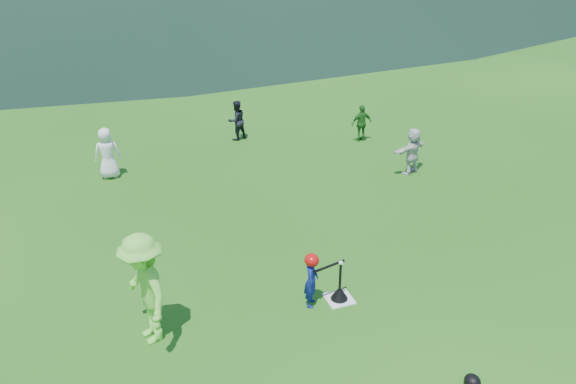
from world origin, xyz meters
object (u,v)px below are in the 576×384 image
object	(u,v)px
home_plate	(339,299)
fielder_b	(237,120)
batter_child	(311,281)
adult_coach	(145,289)
fielder_d	(412,151)
fielder_a	(107,153)
batting_tee	(339,293)
fielder_c	(362,123)

from	to	relation	value
home_plate	fielder_b	xyz separation A→B (m)	(0.49, 8.09, 0.57)
batter_child	adult_coach	xyz separation A→B (m)	(-2.65, 0.09, 0.43)
batter_child	fielder_d	xyz separation A→B (m)	(4.48, 4.16, 0.12)
home_plate	batter_child	xyz separation A→B (m)	(-0.50, 0.05, 0.47)
fielder_b	fielder_d	bearing A→B (deg)	112.94
batter_child	adult_coach	world-z (taller)	adult_coach
fielder_a	batting_tee	xyz separation A→B (m)	(3.24, -6.61, -0.52)
fielder_d	batting_tee	world-z (taller)	fielder_d
batter_child	home_plate	bearing A→B (deg)	-67.28
adult_coach	batting_tee	distance (m)	3.25
home_plate	fielder_d	size ratio (longest dim) A/B	0.38
fielder_b	batting_tee	distance (m)	8.12
fielder_b	fielder_d	world-z (taller)	fielder_d
fielder_a	batting_tee	distance (m)	7.37
home_plate	batter_child	world-z (taller)	batter_child
fielder_a	fielder_d	world-z (taller)	fielder_a
home_plate	batter_child	size ratio (longest dim) A/B	0.47
fielder_c	batting_tee	size ratio (longest dim) A/B	1.58
batter_child	fielder_d	size ratio (longest dim) A/B	0.80
fielder_b	fielder_c	distance (m)	3.63
adult_coach	fielder_b	size ratio (longest dim) A/B	1.56
home_plate	fielder_c	bearing A→B (deg)	60.18
fielder_d	batting_tee	bearing A→B (deg)	27.47
batter_child	fielder_a	bearing A→B (deg)	50.85
fielder_a	fielder_b	xyz separation A→B (m)	(3.72, 1.48, -0.06)
batter_child	fielder_c	bearing A→B (deg)	-4.91
fielder_a	batter_child	bearing A→B (deg)	117.34
home_plate	fielder_a	xyz separation A→B (m)	(-3.24, 6.61, 0.64)
batting_tee	fielder_b	bearing A→B (deg)	86.55
batter_child	fielder_b	size ratio (longest dim) A/B	0.82
fielder_b	fielder_d	xyz separation A→B (m)	(3.49, -3.88, 0.01)
batter_child	fielder_c	size ratio (longest dim) A/B	0.89
adult_coach	batting_tee	world-z (taller)	adult_coach
batter_child	batting_tee	xyz separation A→B (m)	(0.50, -0.05, -0.35)
home_plate	batting_tee	bearing A→B (deg)	0.00
adult_coach	fielder_b	bearing A→B (deg)	143.71
fielder_b	batting_tee	world-z (taller)	fielder_b
adult_coach	fielder_b	distance (m)	8.76
home_plate	fielder_d	world-z (taller)	fielder_d
batter_child	fielder_b	bearing A→B (deg)	21.20
batter_child	fielder_d	world-z (taller)	fielder_d
adult_coach	batting_tee	bearing A→B (deg)	75.85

